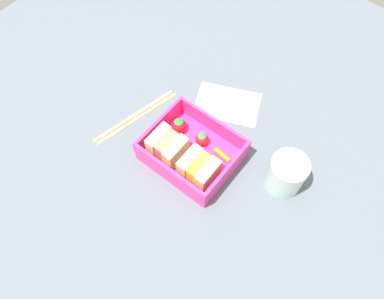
# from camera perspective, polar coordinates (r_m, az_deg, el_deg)

# --- Properties ---
(ground_plane) EXTENTS (1.20, 1.20, 0.02)m
(ground_plane) POSITION_cam_1_polar(r_m,az_deg,el_deg) (0.71, -0.00, -1.45)
(ground_plane) COLOR #545D65
(bento_tray) EXTENTS (0.16, 0.13, 0.01)m
(bento_tray) POSITION_cam_1_polar(r_m,az_deg,el_deg) (0.69, -0.00, -0.84)
(bento_tray) COLOR #E83087
(bento_tray) RESTS_ON ground_plane
(bento_rim) EXTENTS (0.16, 0.13, 0.04)m
(bento_rim) POSITION_cam_1_polar(r_m,az_deg,el_deg) (0.67, -0.00, 0.21)
(bento_rim) COLOR #E83087
(bento_rim) RESTS_ON bento_tray
(sandwich_left) EXTENTS (0.06, 0.05, 0.05)m
(sandwich_left) POSITION_cam_1_polar(r_m,az_deg,el_deg) (0.65, 1.02, -2.93)
(sandwich_left) COLOR #D6BC85
(sandwich_left) RESTS_ON bento_tray
(sandwich_center_left) EXTENTS (0.06, 0.05, 0.05)m
(sandwich_center_left) POSITION_cam_1_polar(r_m,az_deg,el_deg) (0.67, -3.77, 0.46)
(sandwich_center_left) COLOR #D9C682
(sandwich_center_left) RESTS_ON bento_tray
(carrot_stick_far_left) EXTENTS (0.04, 0.01, 0.01)m
(carrot_stick_far_left) POSITION_cam_1_polar(r_m,az_deg,el_deg) (0.68, 4.68, -0.85)
(carrot_stick_far_left) COLOR orange
(carrot_stick_far_left) RESTS_ON bento_tray
(strawberry_far_left) EXTENTS (0.02, 0.02, 0.03)m
(strawberry_far_left) POSITION_cam_1_polar(r_m,az_deg,el_deg) (0.69, 1.78, 1.44)
(strawberry_far_left) COLOR red
(strawberry_far_left) RESTS_ON bento_tray
(strawberry_left) EXTENTS (0.03, 0.03, 0.03)m
(strawberry_left) POSITION_cam_1_polar(r_m,az_deg,el_deg) (0.70, -2.00, 3.70)
(strawberry_left) COLOR red
(strawberry_left) RESTS_ON bento_tray
(chopstick_pair) EXTENTS (0.06, 0.19, 0.01)m
(chopstick_pair) POSITION_cam_1_polar(r_m,az_deg,el_deg) (0.75, -8.67, 4.95)
(chopstick_pair) COLOR tan
(chopstick_pair) RESTS_ON ground_plane
(drinking_glass) EXTENTS (0.06, 0.06, 0.07)m
(drinking_glass) POSITION_cam_1_polar(r_m,az_deg,el_deg) (0.66, 14.15, -3.65)
(drinking_glass) COLOR silver
(drinking_glass) RESTS_ON ground_plane
(folded_napkin) EXTENTS (0.15, 0.13, 0.00)m
(folded_napkin) POSITION_cam_1_polar(r_m,az_deg,el_deg) (0.76, 5.43, 6.92)
(folded_napkin) COLOR silver
(folded_napkin) RESTS_ON ground_plane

